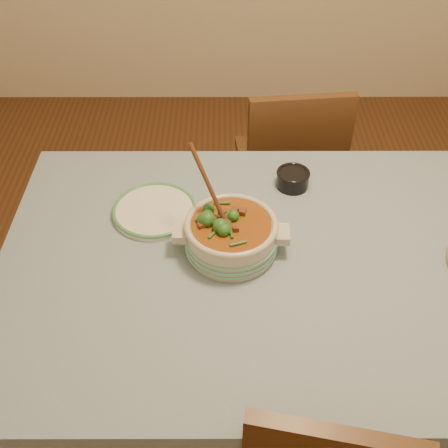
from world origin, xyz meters
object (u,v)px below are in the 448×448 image
Objects in this scene: stew_casserole at (231,233)px; white_plate at (154,210)px; dining_table at (285,281)px; condiment_bowl at (293,178)px; chair_far at (291,163)px.

stew_casserole is 1.13× the size of white_plate.
white_plate is at bearing 153.27° from dining_table.
white_plate is 2.19× the size of condiment_bowl.
stew_casserole is 0.29m from white_plate.
chair_far is at bearing 82.99° from condiment_bowl.
chair_far reaches higher than condiment_bowl.
white_plate is 0.34× the size of chair_far.
condiment_bowl is 0.15× the size of chair_far.
condiment_bowl reaches higher than white_plate.
white_plate is (-0.24, 0.16, -0.05)m from stew_casserole.
chair_far is at bearing 71.13° from stew_casserole.
dining_table is 0.46m from white_plate.
chair_far is (0.50, 0.62, -0.27)m from white_plate.
dining_table is 0.23m from stew_casserole.
stew_casserole is at bearing -124.62° from condiment_bowl.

